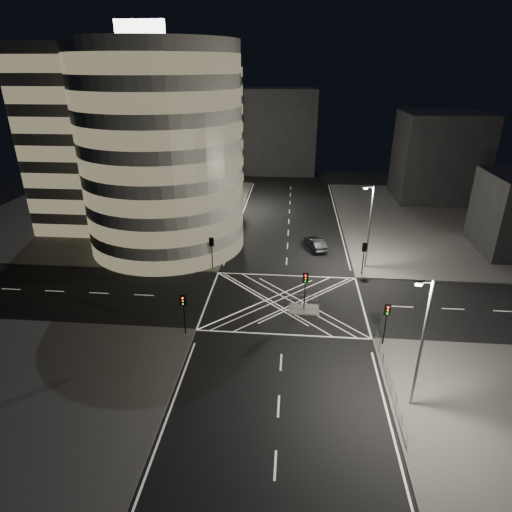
# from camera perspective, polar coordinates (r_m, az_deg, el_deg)

# --- Properties ---
(ground) EXTENTS (120.00, 120.00, 0.00)m
(ground) POSITION_cam_1_polar(r_m,az_deg,el_deg) (44.81, 3.81, -6.06)
(ground) COLOR black
(ground) RESTS_ON ground
(sidewalk_far_left) EXTENTS (42.00, 42.00, 0.15)m
(sidewalk_far_left) POSITION_cam_1_polar(r_m,az_deg,el_deg) (75.46, -18.27, 5.62)
(sidewalk_far_left) COLOR #484643
(sidewalk_far_left) RESTS_ON ground
(sidewalk_far_right) EXTENTS (42.00, 42.00, 0.15)m
(sidewalk_far_right) POSITION_cam_1_polar(r_m,az_deg,el_deg) (75.09, 27.20, 4.04)
(sidewalk_far_right) COLOR #484643
(sidewalk_far_right) RESTS_ON ground
(central_island) EXTENTS (3.00, 2.00, 0.15)m
(central_island) POSITION_cam_1_polar(r_m,az_deg,el_deg) (43.50, 6.41, -7.06)
(central_island) COLOR slate
(central_island) RESTS_ON ground
(office_tower_curved) EXTENTS (30.00, 29.00, 27.20)m
(office_tower_curved) POSITION_cam_1_polar(r_m,az_deg,el_deg) (62.05, -15.46, 14.18)
(office_tower_curved) COLOR gray
(office_tower_curved) RESTS_ON sidewalk_far_left
(office_block_rear) EXTENTS (24.00, 16.00, 22.00)m
(office_block_rear) POSITION_cam_1_polar(r_m,az_deg,el_deg) (84.57, -10.80, 16.03)
(office_block_rear) COLOR gray
(office_block_rear) RESTS_ON sidewalk_far_left
(building_right_far) EXTENTS (14.00, 12.00, 15.00)m
(building_right_far) POSITION_cam_1_polar(r_m,az_deg,el_deg) (84.10, 23.20, 12.09)
(building_right_far) COLOR black
(building_right_far) RESTS_ON sidewalk_far_right
(building_far_end) EXTENTS (18.00, 8.00, 18.00)m
(building_far_end) POSITION_cam_1_polar(r_m,az_deg,el_deg) (97.78, 2.51, 16.19)
(building_far_end) COLOR black
(building_far_end) RESTS_ON ground
(tree_a) EXTENTS (4.10, 4.10, 7.10)m
(tree_a) POSITION_cam_1_polar(r_m,az_deg,el_deg) (52.06, -7.42, 4.14)
(tree_a) COLOR black
(tree_a) RESTS_ON sidewalk_far_left
(tree_b) EXTENTS (5.11, 5.11, 7.62)m
(tree_b) POSITION_cam_1_polar(r_m,az_deg,el_deg) (57.63, -6.18, 6.14)
(tree_b) COLOR black
(tree_b) RESTS_ON sidewalk_far_left
(tree_c) EXTENTS (4.69, 4.69, 7.14)m
(tree_c) POSITION_cam_1_polar(r_m,az_deg,el_deg) (63.33, -5.16, 7.61)
(tree_c) COLOR black
(tree_c) RESTS_ON sidewalk_far_left
(tree_d) EXTENTS (5.58, 5.58, 8.58)m
(tree_d) POSITION_cam_1_polar(r_m,az_deg,el_deg) (68.78, -4.32, 9.78)
(tree_d) COLOR black
(tree_d) RESTS_ON sidewalk_far_left
(tree_e) EXTENTS (3.66, 3.66, 6.02)m
(tree_e) POSITION_cam_1_polar(r_m,az_deg,el_deg) (74.88, -3.56, 9.84)
(tree_e) COLOR black
(tree_e) RESTS_ON sidewalk_far_left
(traffic_signal_fl) EXTENTS (0.55, 0.22, 4.00)m
(traffic_signal_fl) POSITION_cam_1_polar(r_m,az_deg,el_deg) (50.44, -5.93, 1.15)
(traffic_signal_fl) COLOR black
(traffic_signal_fl) RESTS_ON sidewalk_far_left
(traffic_signal_nl) EXTENTS (0.55, 0.22, 4.00)m
(traffic_signal_nl) POSITION_cam_1_polar(r_m,az_deg,el_deg) (38.60, -9.63, -6.74)
(traffic_signal_nl) COLOR black
(traffic_signal_nl) RESTS_ON sidewalk_near_left
(traffic_signal_fr) EXTENTS (0.55, 0.22, 4.00)m
(traffic_signal_fr) POSITION_cam_1_polar(r_m,az_deg,el_deg) (50.27, 14.19, 0.43)
(traffic_signal_fr) COLOR black
(traffic_signal_fr) RESTS_ON sidewalk_far_right
(traffic_signal_nr) EXTENTS (0.55, 0.22, 4.00)m
(traffic_signal_nr) POSITION_cam_1_polar(r_m,az_deg,el_deg) (38.39, 17.00, -7.73)
(traffic_signal_nr) COLOR black
(traffic_signal_nr) RESTS_ON sidewalk_near_right
(traffic_signal_island) EXTENTS (0.55, 0.22, 4.00)m
(traffic_signal_island) POSITION_cam_1_polar(r_m,az_deg,el_deg) (42.11, 6.58, -3.76)
(traffic_signal_island) COLOR black
(traffic_signal_island) RESTS_ON central_island
(street_lamp_left_near) EXTENTS (1.25, 0.25, 10.00)m
(street_lamp_left_near) POSITION_cam_1_polar(r_m,az_deg,el_deg) (54.41, -5.70, 5.86)
(street_lamp_left_near) COLOR slate
(street_lamp_left_near) RESTS_ON sidewalk_far_left
(street_lamp_left_far) EXTENTS (1.25, 0.25, 10.00)m
(street_lamp_left_far) POSITION_cam_1_polar(r_m,az_deg,el_deg) (71.49, -3.08, 10.39)
(street_lamp_left_far) COLOR slate
(street_lamp_left_far) RESTS_ON sidewalk_far_left
(street_lamp_right_far) EXTENTS (1.25, 0.25, 10.00)m
(street_lamp_right_far) POSITION_cam_1_polar(r_m,az_deg,el_deg) (51.45, 14.85, 4.07)
(street_lamp_right_far) COLOR slate
(street_lamp_right_far) RESTS_ON sidewalk_far_right
(street_lamp_right_near) EXTENTS (1.25, 0.25, 10.00)m
(street_lamp_right_near) POSITION_cam_1_polar(r_m,az_deg,el_deg) (31.31, 21.17, -10.54)
(street_lamp_right_near) COLOR slate
(street_lamp_right_near) RESTS_ON sidewalk_near_right
(railing_near_right) EXTENTS (0.06, 11.70, 1.10)m
(railing_near_right) POSITION_cam_1_polar(r_m,az_deg,el_deg) (35.27, 17.36, -15.37)
(railing_near_right) COLOR slate
(railing_near_right) RESTS_ON sidewalk_near_right
(railing_island_south) EXTENTS (2.80, 0.06, 1.10)m
(railing_island_south) POSITION_cam_1_polar(r_m,az_deg,el_deg) (42.41, 6.46, -6.97)
(railing_island_south) COLOR slate
(railing_island_south) RESTS_ON central_island
(railing_island_north) EXTENTS (2.80, 0.06, 1.10)m
(railing_island_north) POSITION_cam_1_polar(r_m,az_deg,el_deg) (43.96, 6.43, -5.76)
(railing_island_north) COLOR slate
(railing_island_north) RESTS_ON central_island
(sedan) EXTENTS (3.16, 5.06, 1.57)m
(sedan) POSITION_cam_1_polar(r_m,az_deg,el_deg) (57.38, 7.92, 1.67)
(sedan) COLOR black
(sedan) RESTS_ON ground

